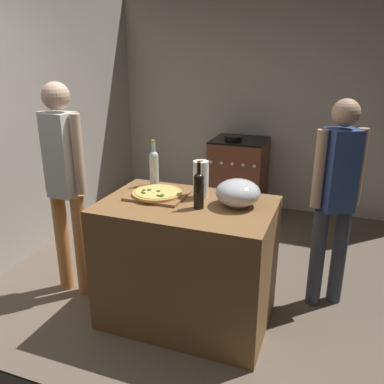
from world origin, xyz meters
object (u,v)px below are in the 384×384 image
object	(u,v)px
mixing_bowl	(238,193)
person_in_stripes	(65,179)
stove	(238,177)
person_in_red	(336,194)
wine_bottle_dark	(199,189)
pizza	(157,193)
wine_bottle_green	(154,166)
paper_towel_roll	(201,179)

from	to	relation	value
mixing_bowl	person_in_stripes	size ratio (longest dim) A/B	0.18
stove	person_in_red	distance (m)	1.98
wine_bottle_dark	mixing_bowl	bearing A→B (deg)	29.65
pizza	person_in_red	xyz separation A→B (m)	(1.19, 0.51, -0.03)
mixing_bowl	wine_bottle_green	world-z (taller)	wine_bottle_green
paper_towel_roll	person_in_red	bearing A→B (deg)	24.43
person_in_red	mixing_bowl	bearing A→B (deg)	-142.16
stove	person_in_stripes	bearing A→B (deg)	-111.55
person_in_red	paper_towel_roll	bearing A→B (deg)	-155.57
paper_towel_roll	person_in_red	xyz separation A→B (m)	(0.89, 0.41, -0.13)
pizza	wine_bottle_dark	distance (m)	0.37
paper_towel_roll	person_in_stripes	world-z (taller)	person_in_stripes
paper_towel_roll	stove	distance (m)	2.08
pizza	mixing_bowl	distance (m)	0.58
pizza	paper_towel_roll	distance (m)	0.32
pizza	person_in_red	bearing A→B (deg)	23.13
mixing_bowl	wine_bottle_green	bearing A→B (deg)	163.82
person_in_stripes	person_in_red	world-z (taller)	person_in_stripes
pizza	paper_towel_roll	xyz separation A→B (m)	(0.29, 0.10, 0.10)
mixing_bowl	wine_bottle_green	distance (m)	0.74
paper_towel_roll	person_in_red	size ratio (longest dim) A/B	0.17
mixing_bowl	wine_bottle_dark	bearing A→B (deg)	-150.35
pizza	stove	xyz separation A→B (m)	(0.08, 2.09, -0.48)
pizza	person_in_stripes	size ratio (longest dim) A/B	0.21
wine_bottle_dark	person_in_stripes	xyz separation A→B (m)	(-1.10, 0.07, -0.07)
mixing_bowl	stove	world-z (taller)	mixing_bowl
wine_bottle_green	person_in_red	size ratio (longest dim) A/B	0.22
paper_towel_roll	pizza	bearing A→B (deg)	-161.05
wine_bottle_green	mixing_bowl	bearing A→B (deg)	-16.18
mixing_bowl	paper_towel_roll	size ratio (longest dim) A/B	1.11
wine_bottle_green	stove	distance (m)	1.95
mixing_bowl	person_in_red	xyz separation A→B (m)	(0.61, 0.47, -0.09)
wine_bottle_green	person_in_stripes	distance (m)	0.69
pizza	person_in_red	world-z (taller)	person_in_red
wine_bottle_dark	stove	world-z (taller)	wine_bottle_dark
mixing_bowl	person_in_stripes	distance (m)	1.33
person_in_stripes	mixing_bowl	bearing A→B (deg)	2.73
paper_towel_roll	stove	xyz separation A→B (m)	(-0.21, 1.99, -0.58)
paper_towel_roll	person_in_red	distance (m)	0.99
mixing_bowl	wine_bottle_dark	xyz separation A→B (m)	(-0.23, -0.13, 0.04)
stove	person_in_red	size ratio (longest dim) A/B	0.60
mixing_bowl	person_in_red	size ratio (longest dim) A/B	0.19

